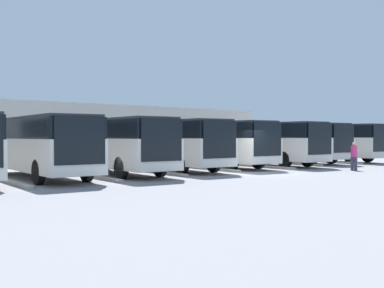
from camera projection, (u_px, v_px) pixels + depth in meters
The scene contains 17 objects.
ground_plane at pixel (254, 173), 27.83m from camera, with size 600.00×600.00×0.00m, color gray.
bus_0 at pixel (327, 141), 41.46m from camera, with size 3.56×10.92×3.12m.
curb_divider_0 at pixel (328, 162), 38.89m from camera, with size 0.24×6.50×0.15m, color #9E9E99.
bus_1 at pixel (289, 141), 39.17m from camera, with size 3.56×10.92×3.12m.
curb_divider_1 at pixel (288, 163), 36.61m from camera, with size 0.24×6.50×0.15m, color #9E9E99.
bus_2 at pixel (263, 141), 35.70m from camera, with size 3.56×10.92×3.12m.
curb_divider_2 at pixel (260, 166), 33.13m from camera, with size 0.24×6.50×0.15m, color #9E9E99.
bus_3 at pixel (214, 142), 33.51m from camera, with size 3.56×10.92×3.12m.
curb_divider_3 at pixel (206, 168), 30.95m from camera, with size 0.24×6.50×0.15m, color #9E9E99.
bus_4 at pixel (168, 142), 30.52m from camera, with size 3.56×10.92×3.12m.
curb_divider_4 at pixel (155, 172), 27.96m from camera, with size 0.24×6.50×0.15m, color #9E9E99.
bus_5 at pixel (113, 143), 27.41m from camera, with size 3.56×10.92×3.12m.
curb_divider_5 at pixel (93, 176), 24.84m from camera, with size 0.24×6.50×0.15m, color #9E9E99.
bus_6 at pixel (40, 144), 24.65m from camera, with size 3.56×10.92×3.12m.
curb_divider_6 at pixel (10, 181), 22.08m from camera, with size 0.24×6.50×0.15m, color #9E9E99.
pedestrian at pixel (354, 155), 30.00m from camera, with size 0.51×0.51×1.77m.
station_building at pixel (81, 132), 43.81m from camera, with size 36.97×11.00×4.88m.
Camera 1 is at (20.78, 18.80, 2.18)m, focal length 45.00 mm.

